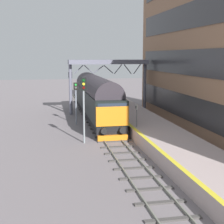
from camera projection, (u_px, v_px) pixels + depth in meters
The scene contains 9 objects.
ground_plane at pixel (106, 133), 29.54m from camera, with size 140.00×140.00×0.00m, color slate.
track_main at pixel (106, 132), 29.53m from camera, with size 2.50×60.00×0.15m.
station_platform at pixel (145, 126), 30.13m from camera, with size 4.00×44.00×1.01m.
diesel_locomotive at pixel (96, 97), 35.19m from camera, with size 2.74×18.81×4.68m.
signal_post_near at pixel (84, 102), 25.54m from camera, with size 0.44×0.22×5.14m.
signal_post_mid at pixel (76, 98), 32.68m from camera, with size 0.44×0.22×4.19m.
signal_post_far at pixel (70, 88), 40.13m from camera, with size 0.44×0.22×4.83m.
platform_number_sign at pixel (137, 112), 27.00m from camera, with size 0.10×0.44×1.84m.
overhead_footbridge at pixel (108, 66), 38.75m from camera, with size 9.30×2.00×6.32m.
Camera 1 is at (-4.95, -28.39, 6.77)m, focal length 53.31 mm.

